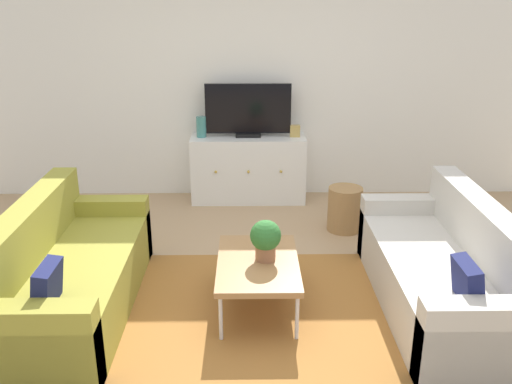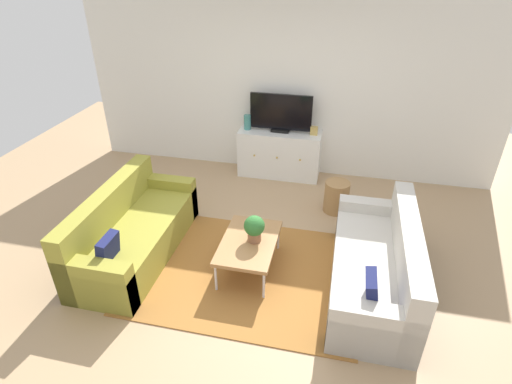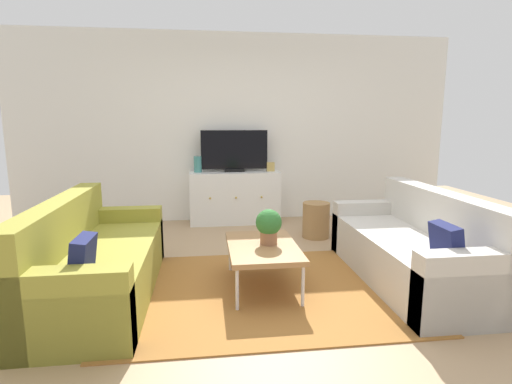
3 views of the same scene
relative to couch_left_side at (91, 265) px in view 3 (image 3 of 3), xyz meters
The scene contains 12 objects.
ground_plane 1.46m from the couch_left_side, ahead, with size 10.00×10.00×0.00m, color tan.
wall_back 3.20m from the couch_left_side, 61.65° to the left, with size 6.40×0.12×2.70m, color silver.
area_rug 1.46m from the couch_left_side, ahead, with size 2.50×1.90×0.01m, color #9E662D.
couch_left_side is the anchor object (origin of this frame).
couch_right_side 2.87m from the couch_left_side, ahead, with size 0.81×1.93×0.83m.
coffee_table 1.44m from the couch_left_side, ahead, with size 0.60×0.93×0.39m.
potted_plant 1.52m from the couch_left_side, ahead, with size 0.23×0.23×0.31m.
tv_console 2.74m from the couch_left_side, 59.95° to the left, with size 1.28×0.47×0.74m.
flat_screen_tv 2.86m from the couch_left_side, 60.16° to the left, with size 0.95×0.16×0.59m.
glass_vase 2.59m from the couch_left_side, 70.25° to the left, with size 0.11×0.11×0.23m, color teal.
mantel_clock 3.08m from the couch_left_side, 51.42° to the left, with size 0.11×0.07×0.13m, color tan.
wicker_basket 2.77m from the couch_left_side, 32.47° to the left, with size 0.34×0.34×0.45m, color #9E7547.
Camera 3 is at (-0.48, -3.39, 1.46)m, focal length 28.00 mm.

